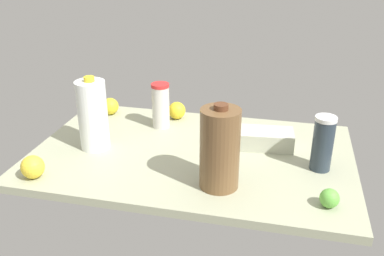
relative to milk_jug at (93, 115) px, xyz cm
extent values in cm
cube|color=#A2A687|center=(-37.43, -4.49, -15.00)|extent=(120.00, 76.00, 3.00)
cylinder|color=white|center=(0.00, 0.00, -0.12)|extent=(11.21, 11.21, 26.77)
cylinder|color=yellow|center=(0.00, 0.00, 14.17)|extent=(3.92, 3.92, 1.80)
cube|color=beige|center=(-60.62, -14.95, -10.11)|extent=(29.19, 14.21, 6.78)
cylinder|color=#29353F|center=(-84.26, -2.39, -4.24)|extent=(7.20, 7.20, 18.52)
cylinder|color=silver|center=(-84.26, -2.39, 5.72)|extent=(7.41, 7.41, 1.40)
cylinder|color=silver|center=(-19.14, -24.52, -4.53)|extent=(7.36, 7.36, 17.95)
cylinder|color=red|center=(-19.14, -24.52, 5.15)|extent=(7.58, 7.58, 1.40)
cylinder|color=brown|center=(-51.46, 16.66, 0.00)|extent=(12.86, 12.86, 27.00)
cylinder|color=#59331E|center=(-51.46, 16.66, 14.40)|extent=(4.50, 4.50, 1.80)
sphere|color=yellow|center=(7.66, -32.63, -9.69)|extent=(7.61, 7.61, 7.61)
sphere|color=#61B241|center=(-86.09, 20.94, -10.51)|extent=(5.99, 5.99, 5.99)
sphere|color=yellow|center=(10.78, 25.93, -9.51)|extent=(7.99, 7.99, 7.99)
sphere|color=yellow|center=(-23.43, -34.51, -9.64)|extent=(7.71, 7.71, 7.71)
camera|label=1|loc=(-70.40, 136.17, 62.32)|focal=40.00mm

